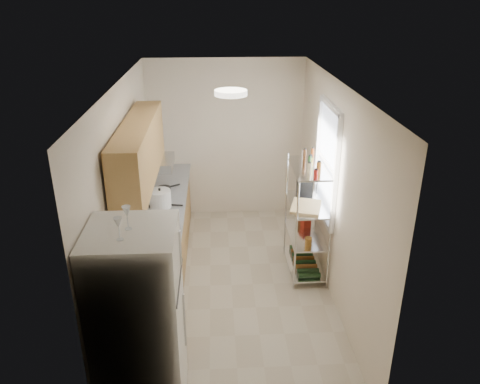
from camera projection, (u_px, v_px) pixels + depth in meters
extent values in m
cube|color=#B8AC95|center=(232.00, 285.00, 6.11)|extent=(2.50, 4.40, 0.01)
cube|color=white|center=(230.00, 84.00, 5.07)|extent=(2.50, 4.40, 0.01)
cube|color=beige|center=(226.00, 140.00, 7.61)|extent=(2.50, 0.01, 2.60)
cube|color=beige|center=(241.00, 310.00, 3.57)|extent=(2.50, 0.01, 2.60)
cube|color=beige|center=(125.00, 196.00, 5.53)|extent=(0.01, 4.40, 2.60)
cube|color=beige|center=(334.00, 192.00, 5.65)|extent=(0.01, 4.40, 2.60)
cube|color=#A97F48|center=(162.00, 241.00, 6.29)|extent=(0.60, 3.48, 0.86)
cube|color=gray|center=(161.00, 211.00, 6.11)|extent=(0.63, 3.51, 0.04)
cube|color=#B7BABC|center=(147.00, 257.00, 5.07)|extent=(0.52, 0.44, 0.04)
cube|color=#B7BABC|center=(187.00, 198.00, 7.54)|extent=(0.01, 0.55, 0.72)
cube|color=#A97F48|center=(139.00, 152.00, 5.42)|extent=(0.33, 2.20, 0.72)
cube|color=#B7BABC|center=(155.00, 163.00, 6.33)|extent=(0.50, 0.60, 0.12)
cube|color=white|center=(327.00, 162.00, 5.87)|extent=(0.06, 1.00, 1.46)
cube|color=silver|center=(304.00, 264.00, 6.39)|extent=(0.45, 0.90, 0.02)
cube|color=silver|center=(306.00, 235.00, 6.21)|extent=(0.45, 0.90, 0.02)
cube|color=silver|center=(308.00, 204.00, 6.03)|extent=(0.45, 0.90, 0.02)
cube|color=silver|center=(310.00, 168.00, 5.84)|extent=(0.45, 0.90, 0.02)
cylinder|color=silver|center=(296.00, 236.00, 5.71)|extent=(0.02, 0.02, 1.55)
cylinder|color=silver|center=(286.00, 206.00, 6.51)|extent=(0.02, 0.02, 1.55)
cylinder|color=silver|center=(331.00, 235.00, 5.73)|extent=(0.02, 0.02, 1.55)
cylinder|color=silver|center=(316.00, 205.00, 6.54)|extent=(0.02, 0.02, 1.55)
cylinder|color=white|center=(231.00, 93.00, 4.81)|extent=(0.34, 0.34, 0.05)
cube|color=white|center=(139.00, 321.00, 4.07)|extent=(0.74, 0.74, 1.79)
cylinder|color=white|center=(160.00, 199.00, 6.15)|extent=(0.29, 0.29, 0.23)
cylinder|color=black|center=(160.00, 204.00, 6.21)|extent=(0.34, 0.34, 0.05)
cylinder|color=black|center=(164.00, 188.00, 6.71)|extent=(0.27, 0.27, 0.04)
cube|color=tan|center=(306.00, 207.00, 5.90)|extent=(0.47, 0.54, 0.03)
cube|color=black|center=(305.00, 183.00, 6.27)|extent=(0.18, 0.26, 0.31)
cube|color=maroon|center=(305.00, 220.00, 6.40)|extent=(0.14, 0.17, 0.17)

